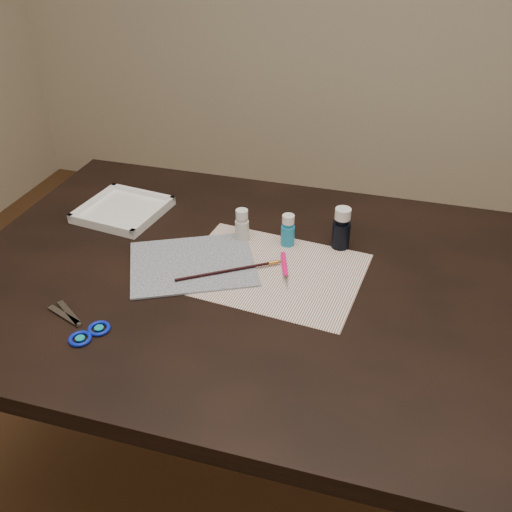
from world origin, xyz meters
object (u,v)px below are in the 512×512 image
(paint_bottle_white, at_px, (242,225))
(scissors, at_px, (72,322))
(paint_bottle_cyan, at_px, (288,230))
(paint_bottle_navy, at_px, (342,228))
(paper, at_px, (271,271))
(canvas, at_px, (193,264))
(palette_tray, at_px, (123,209))

(paint_bottle_white, relative_size, scissors, 0.48)
(paint_bottle_cyan, height_order, paint_bottle_navy, paint_bottle_navy)
(paint_bottle_cyan, xyz_separation_m, scissors, (-0.33, -0.39, -0.03))
(paint_bottle_navy, bearing_deg, paper, -131.96)
(paper, relative_size, paint_bottle_cyan, 4.92)
(paper, xyz_separation_m, canvas, (-0.17, -0.02, 0.00))
(paint_bottle_white, bearing_deg, canvas, -119.00)
(paint_bottle_cyan, relative_size, paint_bottle_navy, 0.78)
(canvas, distance_m, scissors, 0.29)
(canvas, relative_size, palette_tray, 1.40)
(paper, distance_m, paint_bottle_white, 0.15)
(canvas, xyz_separation_m, paint_bottle_cyan, (0.18, 0.14, 0.04))
(paint_bottle_navy, xyz_separation_m, palette_tray, (-0.56, 0.00, -0.04))
(canvas, bearing_deg, paint_bottle_white, 61.00)
(canvas, bearing_deg, paint_bottle_cyan, 37.74)
(paint_bottle_navy, bearing_deg, canvas, -151.35)
(canvas, bearing_deg, paper, 7.67)
(paint_bottle_white, bearing_deg, scissors, -119.84)
(canvas, distance_m, paint_bottle_cyan, 0.23)
(scissors, bearing_deg, palette_tray, -54.58)
(paper, height_order, canvas, canvas)
(paint_bottle_cyan, bearing_deg, paint_bottle_white, -175.71)
(paper, height_order, paint_bottle_navy, paint_bottle_navy)
(paper, relative_size, scissors, 2.30)
(paint_bottle_cyan, height_order, palette_tray, paint_bottle_cyan)
(paint_bottle_white, distance_m, palette_tray, 0.33)
(scissors, distance_m, palette_tray, 0.44)
(paint_bottle_navy, height_order, palette_tray, paint_bottle_navy)
(paint_bottle_white, bearing_deg, paint_bottle_navy, 8.00)
(canvas, xyz_separation_m, palette_tray, (-0.26, 0.17, 0.01))
(paint_bottle_navy, distance_m, scissors, 0.61)
(paint_bottle_navy, xyz_separation_m, scissors, (-0.45, -0.42, -0.05))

